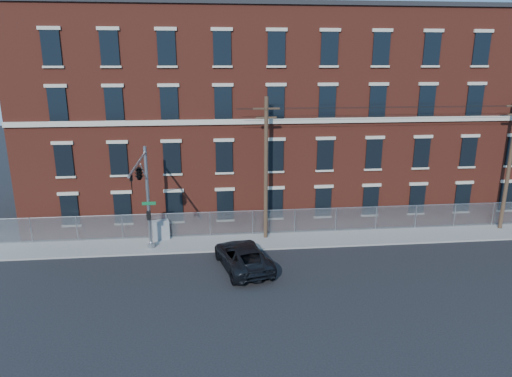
{
  "coord_description": "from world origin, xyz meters",
  "views": [
    {
      "loc": [
        -1.89,
        -25.1,
        12.44
      ],
      "look_at": [
        1.14,
        4.0,
        4.24
      ],
      "focal_mm": 32.18,
      "sensor_mm": 36.0,
      "label": 1
    }
  ],
  "objects_px": {
    "utility_pole_near": "(266,167)",
    "utility_cabinet": "(161,230)",
    "pickup_truck": "(243,256)",
    "traffic_signal_mast": "(141,182)"
  },
  "relations": [
    {
      "from": "utility_pole_near",
      "to": "pickup_truck",
      "type": "xyz_separation_m",
      "value": [
        -1.99,
        -4.67,
        -4.55
      ]
    },
    {
      "from": "utility_cabinet",
      "to": "utility_pole_near",
      "type": "bearing_deg",
      "value": -21.17
    },
    {
      "from": "utility_pole_near",
      "to": "traffic_signal_mast",
      "type": "bearing_deg",
      "value": -156.86
    },
    {
      "from": "utility_pole_near",
      "to": "utility_cabinet",
      "type": "relative_size",
      "value": 7.16
    },
    {
      "from": "pickup_truck",
      "to": "utility_cabinet",
      "type": "height_order",
      "value": "pickup_truck"
    },
    {
      "from": "pickup_truck",
      "to": "utility_cabinet",
      "type": "relative_size",
      "value": 4.05
    },
    {
      "from": "utility_pole_near",
      "to": "utility_cabinet",
      "type": "distance_m",
      "value": 8.73
    },
    {
      "from": "utility_pole_near",
      "to": "pickup_truck",
      "type": "height_order",
      "value": "utility_pole_near"
    },
    {
      "from": "utility_pole_near",
      "to": "pickup_truck",
      "type": "bearing_deg",
      "value": -113.11
    },
    {
      "from": "utility_pole_near",
      "to": "utility_cabinet",
      "type": "height_order",
      "value": "utility_pole_near"
    }
  ]
}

